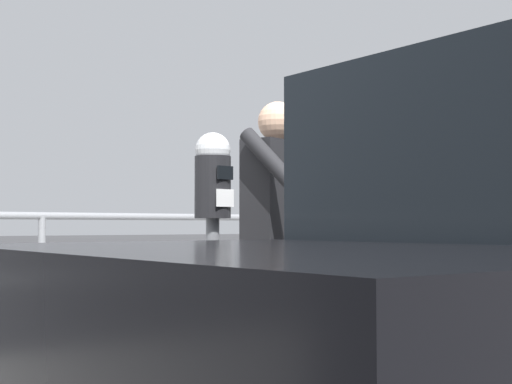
% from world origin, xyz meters
% --- Properties ---
extents(parking_meter, '(0.19, 0.20, 1.54)m').
position_xyz_m(parking_meter, '(-0.11, 0.45, 1.27)').
color(parking_meter, slate).
rests_on(parking_meter, sidewalk_curb).
extents(pedestrian_at_meter, '(0.63, 0.70, 1.79)m').
position_xyz_m(pedestrian_at_meter, '(0.50, 0.65, 1.16)').
color(pedestrian_at_meter, '#1E233F').
rests_on(pedestrian_at_meter, sidewalk_curb).
extents(background_railing, '(24.06, 0.06, 1.16)m').
position_xyz_m(background_railing, '(0.00, 3.05, 0.96)').
color(background_railing, gray).
rests_on(background_railing, sidewalk_curb).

